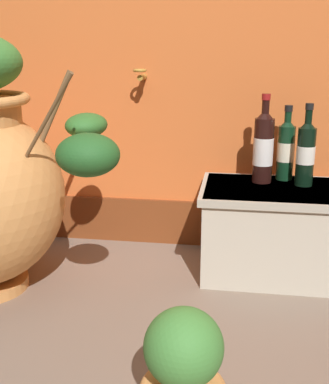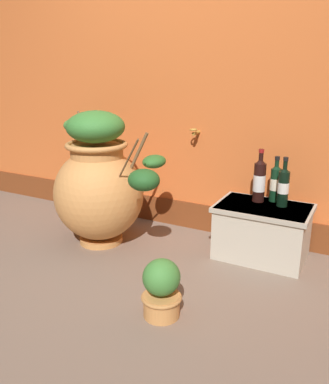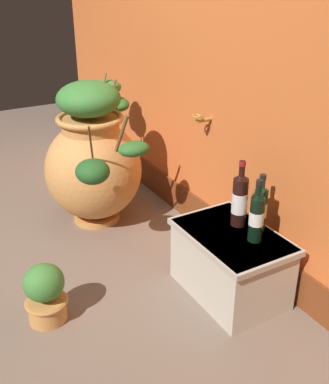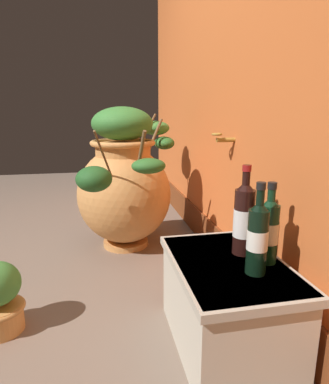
{
  "view_description": "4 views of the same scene",
  "coord_description": "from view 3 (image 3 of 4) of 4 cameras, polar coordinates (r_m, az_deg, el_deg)",
  "views": [
    {
      "loc": [
        0.45,
        -1.03,
        0.89
      ],
      "look_at": [
        0.19,
        0.73,
        0.36
      ],
      "focal_mm": 45.73,
      "sensor_mm": 36.0,
      "label": 1
    },
    {
      "loc": [
        1.19,
        -1.59,
        1.21
      ],
      "look_at": [
        -0.0,
        0.64,
        0.42
      ],
      "focal_mm": 37.14,
      "sensor_mm": 36.0,
      "label": 2
    },
    {
      "loc": [
        2.2,
        -0.45,
        1.58
      ],
      "look_at": [
        0.03,
        0.8,
        0.36
      ],
      "focal_mm": 43.91,
      "sensor_mm": 36.0,
      "label": 3
    },
    {
      "loc": [
        1.66,
        0.39,
        0.9
      ],
      "look_at": [
        -0.03,
        0.73,
        0.48
      ],
      "focal_mm": 30.22,
      "sensor_mm": 36.0,
      "label": 4
    }
  ],
  "objects": [
    {
      "name": "potted_shrub",
      "position": [
        2.37,
        -14.28,
        -11.85
      ],
      "size": [
        0.21,
        0.21,
        0.31
      ],
      "color": "#D68E4C",
      "rests_on": "ground_plane"
    },
    {
      "name": "stone_ledge",
      "position": [
        2.47,
        8.03,
        -8.33
      ],
      "size": [
        0.6,
        0.41,
        0.36
      ],
      "color": "beige",
      "rests_on": "ground_plane"
    },
    {
      "name": "back_wall",
      "position": [
        2.77,
        7.46,
        19.78
      ],
      "size": [
        4.4,
        0.33,
        2.6
      ],
      "color": "#D6662D",
      "rests_on": "ground_plane"
    },
    {
      "name": "wine_bottle_left",
      "position": [
        2.28,
        11.13,
        -2.77
      ],
      "size": [
        0.07,
        0.07,
        0.32
      ],
      "color": "black",
      "rests_on": "stone_ledge"
    },
    {
      "name": "ground_plane",
      "position": [
        2.75,
        -15.07,
        -10.14
      ],
      "size": [
        7.0,
        7.0,
        0.0
      ],
      "primitive_type": "plane",
      "color": "#7A6656"
    },
    {
      "name": "wine_bottle_middle",
      "position": [
        2.4,
        9.13,
        -0.77
      ],
      "size": [
        0.08,
        0.08,
        0.35
      ],
      "color": "black",
      "rests_on": "stone_ledge"
    },
    {
      "name": "wine_bottle_right",
      "position": [
        2.38,
        11.54,
        -1.72
      ],
      "size": [
        0.07,
        0.07,
        0.3
      ],
      "color": "black",
      "rests_on": "stone_ledge"
    },
    {
      "name": "terracotta_urn",
      "position": [
        3.07,
        -8.6,
        4.03
      ],
      "size": [
        1.08,
        0.74,
        0.94
      ],
      "color": "#D68E4C",
      "rests_on": "ground_plane"
    }
  ]
}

